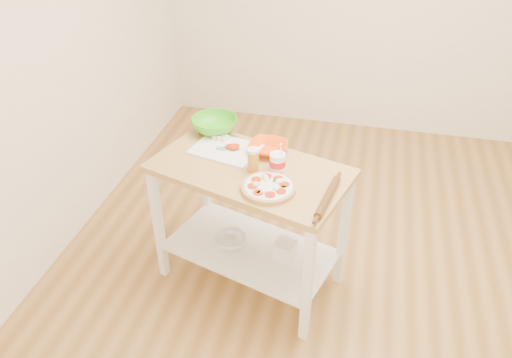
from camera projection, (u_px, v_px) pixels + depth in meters
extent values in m
cube|color=#A7783D|center=(338.00, 275.00, 3.49)|extent=(4.00, 4.50, 0.02)
cube|color=#F5E8CE|center=(35.00, 64.00, 3.11)|extent=(0.02, 4.50, 2.70)
cube|color=tan|center=(250.00, 171.00, 2.97)|extent=(1.29, 0.94, 0.04)
cube|color=white|center=(250.00, 249.00, 3.32)|extent=(1.20, 0.86, 0.02)
cube|color=white|center=(158.00, 225.00, 3.25)|extent=(0.06, 0.06, 0.86)
cube|color=white|center=(206.00, 184.00, 3.64)|extent=(0.06, 0.06, 0.86)
cube|color=white|center=(307.00, 286.00, 2.81)|extent=(0.06, 0.06, 0.86)
cube|color=white|center=(344.00, 232.00, 3.19)|extent=(0.06, 0.06, 0.86)
cylinder|color=tan|center=(268.00, 188.00, 2.77)|extent=(0.31, 0.31, 0.02)
cylinder|color=tan|center=(268.00, 187.00, 2.76)|extent=(0.31, 0.31, 0.01)
cylinder|color=white|center=(268.00, 186.00, 2.76)|extent=(0.27, 0.27, 0.01)
cylinder|color=#B1290C|center=(284.00, 185.00, 2.76)|extent=(0.06, 0.06, 0.01)
cylinder|color=#B1290C|center=(278.00, 179.00, 2.81)|extent=(0.06, 0.06, 0.01)
cylinder|color=#B1290C|center=(267.00, 177.00, 2.83)|extent=(0.06, 0.06, 0.01)
cylinder|color=#B1290C|center=(256.00, 180.00, 2.80)|extent=(0.06, 0.06, 0.01)
cylinder|color=#B1290C|center=(253.00, 186.00, 2.75)|extent=(0.06, 0.06, 0.01)
cylinder|color=#B1290C|center=(258.00, 192.00, 2.70)|extent=(0.06, 0.06, 0.01)
cylinder|color=#B1290C|center=(270.00, 195.00, 2.68)|extent=(0.06, 0.06, 0.01)
cylinder|color=#B1290C|center=(281.00, 191.00, 2.71)|extent=(0.06, 0.06, 0.01)
sphere|color=white|center=(278.00, 182.00, 2.78)|extent=(0.04, 0.04, 0.04)
sphere|color=white|center=(265.00, 177.00, 2.82)|extent=(0.04, 0.04, 0.04)
sphere|color=white|center=(256.00, 185.00, 2.76)|extent=(0.04, 0.04, 0.04)
sphere|color=white|center=(264.00, 192.00, 2.71)|extent=(0.04, 0.04, 0.04)
sphere|color=white|center=(276.00, 189.00, 2.73)|extent=(0.04, 0.04, 0.04)
sphere|color=white|center=(281.00, 181.00, 2.79)|extent=(0.04, 0.04, 0.04)
sphere|color=white|center=(266.00, 180.00, 2.80)|extent=(0.04, 0.04, 0.04)
plane|color=#1F5B0F|center=(284.00, 186.00, 2.74)|extent=(0.03, 0.03, 0.00)
plane|color=#1F5B0F|center=(275.00, 181.00, 2.79)|extent=(0.04, 0.04, 0.00)
plane|color=#1F5B0F|center=(264.00, 178.00, 2.81)|extent=(0.04, 0.04, 0.00)
plane|color=#1F5B0F|center=(257.00, 184.00, 2.76)|extent=(0.03, 0.03, 0.00)
plane|color=#1F5B0F|center=(259.00, 192.00, 2.70)|extent=(0.04, 0.04, 0.00)
cube|color=white|center=(226.00, 149.00, 3.12)|extent=(0.46, 0.38, 0.01)
cube|color=#F4EACC|center=(215.00, 137.00, 3.21)|extent=(0.03, 0.03, 0.02)
cube|color=#F4EACC|center=(219.00, 139.00, 3.19)|extent=(0.03, 0.03, 0.02)
cube|color=#F4EACC|center=(224.00, 140.00, 3.18)|extent=(0.03, 0.03, 0.02)
cube|color=#F4EACC|center=(217.00, 135.00, 3.23)|extent=(0.03, 0.03, 0.02)
cube|color=#F4EACC|center=(222.00, 136.00, 3.22)|extent=(0.03, 0.03, 0.02)
cube|color=#F4EACC|center=(227.00, 137.00, 3.21)|extent=(0.03, 0.03, 0.02)
cylinder|color=#B1290C|center=(230.00, 147.00, 3.12)|extent=(0.07, 0.07, 0.01)
cylinder|color=#B1290C|center=(232.00, 147.00, 3.11)|extent=(0.07, 0.07, 0.01)
cylinder|color=#B1290C|center=(234.00, 146.00, 3.11)|extent=(0.07, 0.07, 0.01)
cube|color=teal|center=(221.00, 149.00, 3.11)|extent=(0.06, 0.04, 0.01)
cylinder|color=teal|center=(233.00, 148.00, 3.11)|extent=(0.10, 0.02, 0.01)
cube|color=silver|center=(226.00, 136.00, 3.25)|extent=(0.18, 0.02, 0.00)
cube|color=black|center=(207.00, 133.00, 3.26)|extent=(0.10, 0.02, 0.01)
imported|color=#F4530A|center=(268.00, 148.00, 3.09)|extent=(0.25, 0.25, 0.06)
imported|color=green|center=(215.00, 125.00, 3.30)|extent=(0.31, 0.31, 0.09)
cylinder|color=#C48924|center=(253.00, 161.00, 2.90)|extent=(0.07, 0.07, 0.12)
cylinder|color=white|center=(253.00, 150.00, 2.86)|extent=(0.07, 0.07, 0.02)
cylinder|color=white|center=(277.00, 163.00, 2.90)|extent=(0.09, 0.09, 0.11)
cylinder|color=red|center=(277.00, 163.00, 2.90)|extent=(0.09, 0.09, 0.04)
cylinder|color=silver|center=(281.00, 150.00, 2.84)|extent=(0.01, 0.06, 0.12)
cylinder|color=brown|center=(328.00, 197.00, 2.68)|extent=(0.10, 0.37, 0.04)
imported|color=silver|center=(231.00, 241.00, 3.33)|extent=(0.24, 0.24, 0.07)
cube|color=white|center=(285.00, 250.00, 3.21)|extent=(0.15, 0.15, 0.12)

